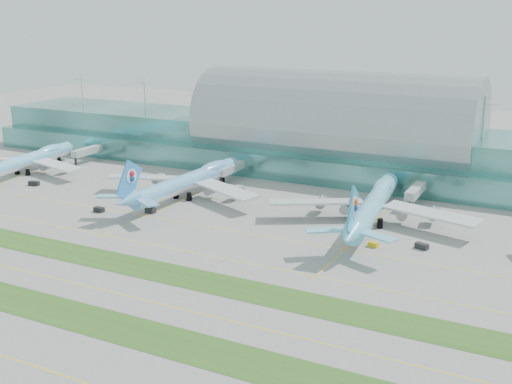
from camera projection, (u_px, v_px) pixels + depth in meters
The scene contains 16 objects.
ground at pixel (160, 275), 167.69m from camera, with size 700.00×700.00×0.00m, color gray.
terminal at pixel (334, 139), 274.26m from camera, with size 340.00×69.10×36.00m.
grass_strip_near at pixel (88, 319), 143.67m from camera, with size 420.00×12.00×0.08m, color #2D591E.
grass_strip_far at pixel (165, 273), 169.39m from camera, with size 420.00×12.00×0.08m, color #2D591E.
taxiline_a at pixel (19, 361), 126.53m from camera, with size 420.00×0.35×0.01m, color yellow.
taxiline_b at pixel (127, 296), 155.68m from camera, with size 420.00×0.35×0.01m, color yellow.
taxiline_c at pixel (197, 253), 183.12m from camera, with size 420.00×0.35×0.01m, color yellow.
taxiline_d at pixel (234, 231), 201.98m from camera, with size 420.00×0.35×0.01m, color yellow.
airliner_a at pixel (28, 159), 273.85m from camera, with size 60.31×68.95×18.99m.
airliner_b at pixel (189, 180), 237.99m from camera, with size 66.27×75.24×20.71m.
airliner_c at pixel (374, 203), 208.08m from camera, with size 68.20×77.91×21.45m.
gse_b at pixel (34, 183), 254.83m from camera, with size 4.28×1.80×1.82m, color black.
gse_c at pixel (99, 210), 221.00m from camera, with size 3.57×2.00×1.67m, color black.
gse_d at pixel (150, 210), 219.99m from camera, with size 3.48×2.09×1.81m, color black.
gse_e at pixel (373, 245), 188.02m from camera, with size 2.89×1.64×1.44m, color gold.
gse_f at pixel (422, 246), 186.39m from camera, with size 3.78×1.95×1.68m, color black.
Camera 1 is at (93.15, -127.11, 66.26)m, focal length 45.00 mm.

